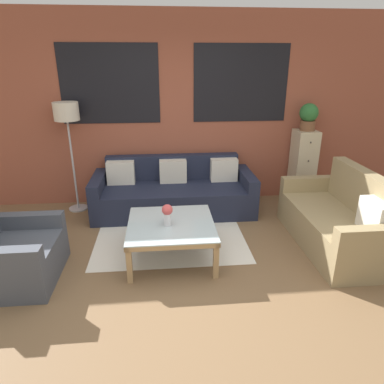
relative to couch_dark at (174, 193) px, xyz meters
The scene contains 11 objects.
ground_plane 1.98m from the couch_dark, 87.45° to the right, with size 16.00×16.00×0.00m, color brown.
wall_back_brick 1.23m from the couch_dark, 79.85° to the left, with size 8.40×0.09×2.80m.
rug 0.79m from the couch_dark, 96.60° to the right, with size 1.87×1.64×0.00m.
couch_dark is the anchor object (origin of this frame).
settee_vintage 2.29m from the couch_dark, 32.44° to the right, with size 0.80×1.67×0.92m.
armchair_corner 2.33m from the couch_dark, 137.16° to the right, with size 0.80×0.90×0.84m.
coffee_table 1.33m from the couch_dark, 93.70° to the right, with size 0.95×0.95×0.43m.
floor_lamp 1.82m from the couch_dark, behind, with size 0.34×0.34×1.59m.
drawer_cabinet 2.07m from the couch_dark, ahead, with size 0.32×0.38×1.13m.
potted_plant 2.31m from the couch_dark, ahead, with size 0.27×0.27×0.40m.
flower_vase 1.40m from the couch_dark, 95.17° to the right, with size 0.12×0.12×0.24m.
Camera 1 is at (-0.26, -2.78, 2.12)m, focal length 32.00 mm.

